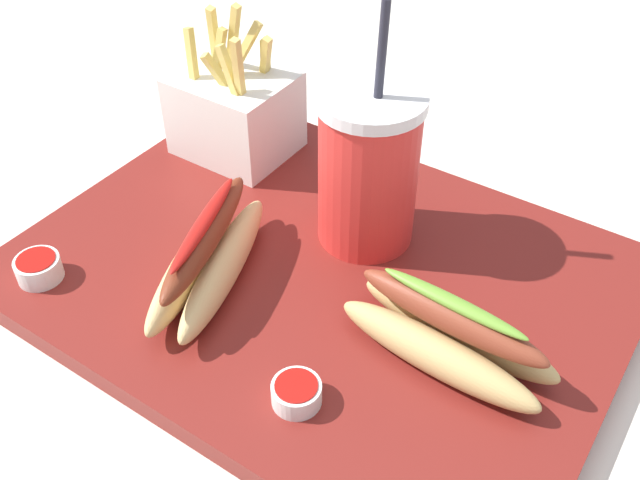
# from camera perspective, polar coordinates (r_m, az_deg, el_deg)

# --- Properties ---
(ground_plane) EXTENTS (2.40, 2.40, 0.02)m
(ground_plane) POSITION_cam_1_polar(r_m,az_deg,el_deg) (0.62, 0.00, -4.21)
(ground_plane) COLOR silver
(food_tray) EXTENTS (0.48, 0.36, 0.02)m
(food_tray) POSITION_cam_1_polar(r_m,az_deg,el_deg) (0.60, 0.00, -2.87)
(food_tray) COLOR maroon
(food_tray) RESTS_ON ground_plane
(soda_cup) EXTENTS (0.09, 0.09, 0.21)m
(soda_cup) POSITION_cam_1_polar(r_m,az_deg,el_deg) (0.59, 3.83, 5.65)
(soda_cup) COLOR red
(soda_cup) RESTS_ON food_tray
(fries_basket) EXTENTS (0.11, 0.09, 0.15)m
(fries_basket) POSITION_cam_1_polar(r_m,az_deg,el_deg) (0.72, -6.71, 10.04)
(fries_basket) COLOR white
(fries_basket) RESTS_ON food_tray
(hot_dog_1) EXTENTS (0.16, 0.07, 0.06)m
(hot_dog_1) POSITION_cam_1_polar(r_m,az_deg,el_deg) (0.52, 10.05, -7.36)
(hot_dog_1) COLOR tan
(hot_dog_1) RESTS_ON food_tray
(hot_dog_2) EXTENTS (0.10, 0.18, 0.06)m
(hot_dog_2) POSITION_cam_1_polar(r_m,az_deg,el_deg) (0.58, -8.83, -1.24)
(hot_dog_2) COLOR #DBB775
(hot_dog_2) RESTS_ON food_tray
(ketchup_cup_1) EXTENTS (0.04, 0.04, 0.02)m
(ketchup_cup_1) POSITION_cam_1_polar(r_m,az_deg,el_deg) (0.62, -21.33, -2.02)
(ketchup_cup_1) COLOR white
(ketchup_cup_1) RESTS_ON food_tray
(ketchup_cup_2) EXTENTS (0.03, 0.03, 0.02)m
(ketchup_cup_2) POSITION_cam_1_polar(r_m,az_deg,el_deg) (0.50, -1.87, -11.91)
(ketchup_cup_2) COLOR white
(ketchup_cup_2) RESTS_ON food_tray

